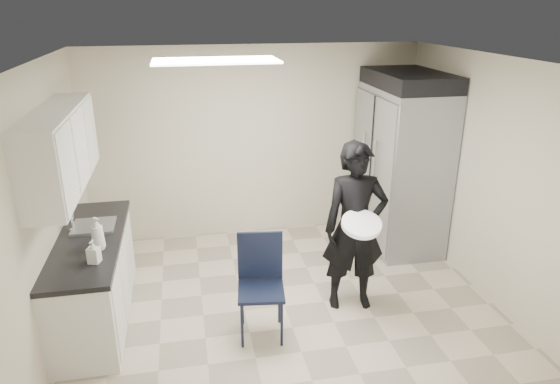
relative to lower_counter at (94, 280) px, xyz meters
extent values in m
plane|color=#BCAA94|center=(1.95, -0.20, -0.43)|extent=(4.50, 4.50, 0.00)
plane|color=silver|center=(1.95, -0.20, 2.17)|extent=(4.50, 4.50, 0.00)
plane|color=beige|center=(1.95, 1.80, 0.87)|extent=(4.50, 0.00, 4.50)
plane|color=beige|center=(-0.30, -0.20, 0.87)|extent=(0.00, 4.00, 4.00)
plane|color=beige|center=(4.20, -0.20, 0.87)|extent=(0.00, 4.00, 4.00)
cube|color=white|center=(1.35, 0.20, 2.14)|extent=(1.20, 0.60, 0.02)
cube|color=silver|center=(0.00, 0.00, 0.00)|extent=(0.60, 1.90, 0.86)
cube|color=black|center=(0.00, 0.00, 0.46)|extent=(0.64, 1.95, 0.05)
cube|color=gray|center=(0.02, 0.25, 0.44)|extent=(0.42, 0.40, 0.14)
cylinder|color=silver|center=(-0.18, 0.25, 0.59)|extent=(0.02, 0.02, 0.24)
cube|color=silver|center=(-0.13, 0.00, 1.40)|extent=(0.35, 1.80, 0.75)
cube|color=black|center=(-0.19, 1.15, 1.19)|extent=(0.22, 0.30, 0.35)
cube|color=yellow|center=(-0.29, -0.10, 0.79)|extent=(0.00, 0.12, 0.07)
cube|color=yellow|center=(-0.29, 0.10, 0.75)|extent=(0.00, 0.12, 0.07)
cube|color=gray|center=(3.78, 1.07, 0.62)|extent=(0.80, 1.35, 2.10)
cube|color=black|center=(3.78, 1.07, 1.77)|extent=(0.80, 1.35, 0.20)
cube|color=black|center=(1.63, -0.64, 0.07)|extent=(0.50, 0.50, 0.99)
imported|color=black|center=(2.67, -0.28, 0.48)|extent=(0.71, 0.51, 1.82)
cylinder|color=white|center=(2.65, -0.53, 0.63)|extent=(0.44, 0.44, 0.05)
imported|color=silver|center=(0.14, -0.27, 0.64)|extent=(0.18, 0.18, 0.32)
imported|color=#A8A8B4|center=(0.14, -0.53, 0.59)|extent=(0.12, 0.12, 0.22)
camera|label=1|loc=(1.00, -4.73, 2.66)|focal=32.00mm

